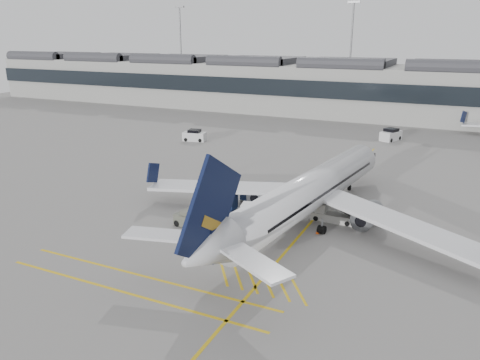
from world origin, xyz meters
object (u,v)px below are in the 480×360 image
at_px(belt_loader, 333,215).
at_px(baggage_cart_a, 249,194).
at_px(pushback_tug, 190,219).
at_px(ramp_agent_b, 257,198).
at_px(airliner_main, 307,193).
at_px(ramp_agent_a, 256,194).

relative_size(belt_loader, baggage_cart_a, 2.55).
distance_m(belt_loader, pushback_tug, 13.97).
height_order(ramp_agent_b, pushback_tug, ramp_agent_b).
relative_size(airliner_main, ramp_agent_a, 23.18).
xyz_separation_m(belt_loader, baggage_cart_a, (-9.68, 1.43, 0.32)).
distance_m(belt_loader, ramp_agent_a, 9.32).
distance_m(belt_loader, ramp_agent_b, 8.33).
bearing_deg(belt_loader, baggage_cart_a, 172.46).
relative_size(airliner_main, pushback_tug, 12.85).
distance_m(belt_loader, baggage_cart_a, 9.79).
height_order(ramp_agent_a, pushback_tug, ramp_agent_a).
height_order(baggage_cart_a, ramp_agent_a, baggage_cart_a).
bearing_deg(baggage_cart_a, belt_loader, 11.32).
bearing_deg(belt_loader, ramp_agent_a, 168.49).
relative_size(airliner_main, baggage_cart_a, 18.87).
relative_size(belt_loader, ramp_agent_b, 2.75).
bearing_deg(baggage_cart_a, pushback_tug, -85.12).
distance_m(ramp_agent_b, pushback_tug, 8.58).
distance_m(airliner_main, ramp_agent_b, 6.75).
xyz_separation_m(airliner_main, belt_loader, (2.21, 1.51, -2.36)).
bearing_deg(airliner_main, ramp_agent_b, 169.23).
bearing_deg(ramp_agent_b, airliner_main, 136.67).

